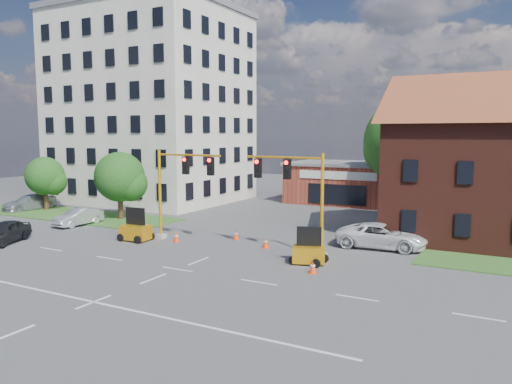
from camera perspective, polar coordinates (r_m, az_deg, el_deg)
ground at (r=27.71m, az=-8.96°, el=-8.72°), size 120.00×120.00×0.00m
grass_verge_nw at (r=48.39m, az=-20.75°, el=-2.40°), size 22.00×6.00×0.08m
lane_markings at (r=25.49m, az=-13.11°, el=-10.18°), size 60.00×36.00×0.01m
office_block at (r=56.41m, az=-11.92°, el=9.59°), size 18.40×15.40×20.60m
brick_shop at (r=53.95m, az=10.63°, el=1.09°), size 12.40×8.40×4.30m
tree_large at (r=49.19m, az=17.42°, el=5.18°), size 8.58×8.17×10.64m
tree_nw_front at (r=43.90m, az=-15.04°, el=1.47°), size 4.47×4.25×5.79m
tree_nw_rear at (r=51.63m, az=-22.77°, el=1.53°), size 3.84×3.66×5.13m
signal_mast_west at (r=34.30m, az=-8.82°, el=0.92°), size 5.30×0.60×6.20m
signal_mast_east at (r=29.89m, az=4.63°, el=0.13°), size 5.30×0.60×6.20m
trailer_west at (r=35.30m, az=-13.58°, el=-4.34°), size 2.03×1.45×2.19m
trailer_east at (r=28.52m, az=6.06°, el=-6.91°), size 2.08×1.71×2.03m
cone_a at (r=34.46m, az=-9.09°, el=-5.09°), size 0.40×0.40×0.70m
cone_b at (r=34.82m, az=-2.32°, el=-4.89°), size 0.40×0.40×0.70m
cone_c at (r=26.66m, az=6.50°, el=-8.55°), size 0.40×0.40×0.70m
cone_d at (r=32.23m, az=1.09°, el=-5.83°), size 0.40×0.40×0.70m
pickup_white at (r=33.12m, az=14.15°, el=-4.90°), size 5.83×3.01×1.57m
sedan_dark at (r=37.55m, az=-26.86°, el=-4.11°), size 3.36×4.79×1.52m
sedan_silver_front at (r=42.41m, az=-19.64°, el=-2.72°), size 1.64×4.18×1.35m
sedan_silver_rear at (r=52.73m, az=-24.45°, el=-1.08°), size 2.88×5.38×1.48m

